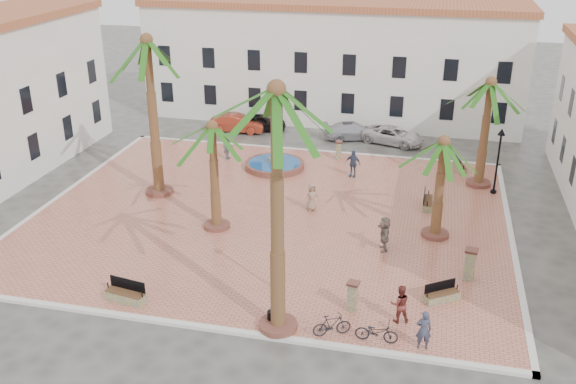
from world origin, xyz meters
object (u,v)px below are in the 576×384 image
lamppost_e (499,150)px  bicycle_b (332,325)px  lamppost_s (275,240)px  bench_se (442,296)px  litter_bin (271,318)px  car_red (237,123)px  bollard_e (470,264)px  car_white (393,135)px  palm_ne (489,95)px  bench_e (427,203)px  cyclist_a (424,330)px  car_silver (354,131)px  pedestrian_fountain_b (353,163)px  pedestrian_fountain_a (312,197)px  car_black (261,122)px  bench_s (126,295)px  palm_s (277,116)px  fountain (275,164)px  cyclist_b (400,304)px  pedestrian_north (228,146)px  pedestrian_east (385,234)px  bollard_se (353,296)px  palm_nw (148,57)px  palm_sw (213,140)px  bench_ne (460,167)px  bicycle_a (377,332)px  bollard_n (339,150)px  palm_e (443,155)px

lamppost_e → bicycle_b: 18.02m
lamppost_s → bench_se: bearing=5.8°
litter_bin → car_red: bearing=110.5°
lamppost_e → bollard_e: (-1.71, -10.69, -1.96)m
car_white → palm_ne: bearing=-123.4°
palm_ne → bench_e: size_ratio=3.89×
cyclist_a → car_silver: size_ratio=0.38×
palm_ne → pedestrian_fountain_b: bearing=-176.9°
bench_se → lamppost_e: size_ratio=0.40×
pedestrian_fountain_b → car_red: 12.63m
pedestrian_fountain_a → car_black: 15.50m
bench_s → car_red: (-2.53, 24.23, 0.27)m
palm_s → fountain: bearing=104.8°
palm_s → cyclist_b: size_ratio=6.11×
pedestrian_north → car_red: 6.46m
bench_s → car_black: (-0.83, 24.98, 0.25)m
fountain → pedestrian_east: 12.73m
litter_bin → pedestrian_north: (-7.78, 18.12, 0.62)m
lamppost_s → bollard_se: 4.10m
fountain → bollard_se: size_ratio=2.86×
palm_nw → litter_bin: (10.00, -11.54, -7.94)m
lamppost_s → pedestrian_east: lamppost_s is taller
palm_sw → pedestrian_north: bearing=104.7°
bench_ne → pedestrian_north: size_ratio=0.96×
palm_ne → bollard_se: size_ratio=4.97×
bicycle_a → bench_s: bearing=87.9°
bench_e → pedestrian_fountain_b: 6.12m
palm_s → litter_bin: palm_s is taller
bollard_n → bicycle_b: bearing=-81.6°
lamppost_s → cyclist_b: size_ratio=2.17×
bollard_se → pedestrian_north: size_ratio=0.74×
palm_nw → cyclist_b: size_ratio=5.68×
pedestrian_fountain_b → bollard_e: bearing=-43.0°
bollard_e → litter_bin: size_ratio=2.54×
pedestrian_north → pedestrian_east: 15.81m
pedestrian_fountain_b → car_red: bearing=158.8°
bench_e → bollard_se: (-2.74, -11.45, 0.45)m
lamppost_e → fountain: bearing=175.9°
bollard_e → palm_e: bearing=111.5°
fountain → pedestrian_east: (8.16, -9.74, 0.63)m
bench_e → bollard_e: bollard_e is taller
litter_bin → bollard_se: bearing=29.7°
palm_sw → bollard_n: (4.73, 11.91, -4.30)m
bench_e → car_silver: bearing=27.7°
bollard_e → palm_nw: bearing=161.5°
bench_se → bench_e: bearing=61.0°
bench_s → lamppost_e: lamppost_e is taller
bench_se → bicycle_b: bicycle_b is taller
palm_sw → pedestrian_fountain_b: size_ratio=3.37×
bench_s → bollard_se: size_ratio=1.42×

